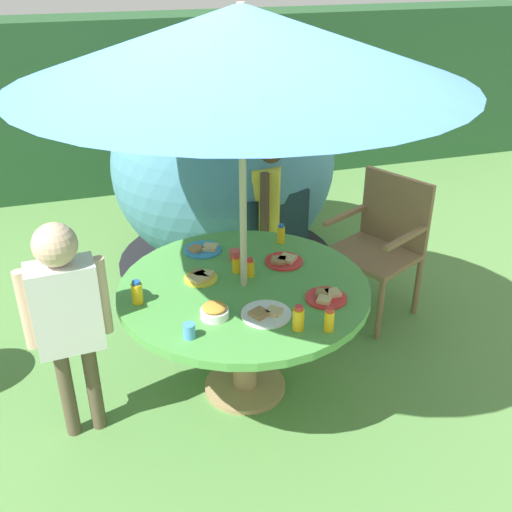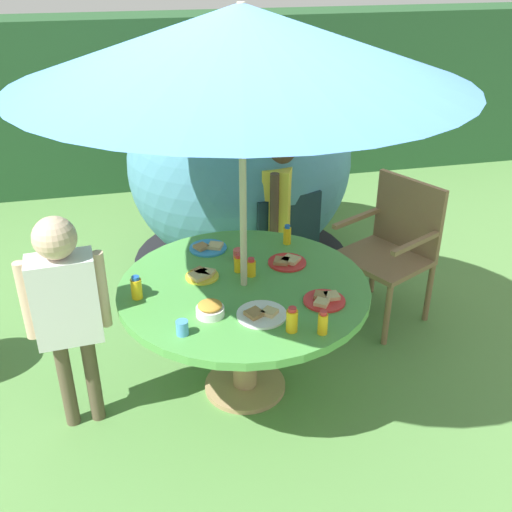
% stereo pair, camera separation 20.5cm
% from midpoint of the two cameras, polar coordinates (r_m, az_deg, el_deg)
% --- Properties ---
extents(ground_plane, '(10.00, 10.00, 0.02)m').
position_cam_midpoint_polar(ground_plane, '(3.62, 0.61, -12.57)').
color(ground_plane, '#548442').
extents(hedge_backdrop, '(9.00, 0.70, 1.70)m').
position_cam_midpoint_polar(hedge_backdrop, '(6.51, -7.13, 14.55)').
color(hedge_backdrop, '#234C28').
rests_on(hedge_backdrop, ground_plane).
extents(garden_table, '(1.35, 1.35, 0.71)m').
position_cam_midpoint_polar(garden_table, '(3.26, 0.67, -4.45)').
color(garden_table, tan).
rests_on(garden_table, ground_plane).
extents(patio_umbrella, '(2.10, 2.10, 2.11)m').
position_cam_midpoint_polar(patio_umbrella, '(2.78, 0.83, 19.60)').
color(patio_umbrella, '#B7AD8C').
rests_on(patio_umbrella, ground_plane).
extents(wooden_chair, '(0.67, 0.69, 0.96)m').
position_cam_midpoint_polar(wooden_chair, '(4.12, 14.43, 1.23)').
color(wooden_chair, brown).
rests_on(wooden_chair, ground_plane).
extents(dome_tent, '(2.15, 2.15, 1.64)m').
position_cam_midpoint_polar(dome_tent, '(4.65, -0.18, 8.80)').
color(dome_tent, teal).
rests_on(dome_tent, ground_plane).
extents(child_in_yellow_shirt, '(0.30, 0.39, 1.24)m').
position_cam_midpoint_polar(child_in_yellow_shirt, '(4.08, 3.69, 5.58)').
color(child_in_yellow_shirt, navy).
rests_on(child_in_yellow_shirt, ground_plane).
extents(child_in_white_shirt, '(0.42, 0.21, 1.22)m').
position_cam_midpoint_polar(child_in_white_shirt, '(3.05, -15.96, -4.06)').
color(child_in_white_shirt, brown).
rests_on(child_in_white_shirt, ground_plane).
extents(snack_bowl, '(0.14, 0.14, 0.07)m').
position_cam_midpoint_polar(snack_bowl, '(2.93, -2.41, -5.15)').
color(snack_bowl, white).
rests_on(snack_bowl, garden_table).
extents(plate_far_left, '(0.22, 0.22, 0.03)m').
position_cam_midpoint_polar(plate_far_left, '(3.56, -2.94, 0.80)').
color(plate_far_left, '#338CD8').
rests_on(plate_far_left, garden_table).
extents(plate_mid_right, '(0.25, 0.25, 0.03)m').
position_cam_midpoint_polar(plate_mid_right, '(2.94, 2.54, -5.61)').
color(plate_mid_right, white).
rests_on(plate_mid_right, garden_table).
extents(plate_near_left, '(0.22, 0.22, 0.03)m').
position_cam_midpoint_polar(plate_near_left, '(3.08, 8.49, -4.20)').
color(plate_near_left, red).
rests_on(plate_near_left, garden_table).
extents(plate_mid_left, '(0.22, 0.22, 0.03)m').
position_cam_midpoint_polar(plate_mid_left, '(3.41, 4.70, -0.58)').
color(plate_mid_left, red).
rests_on(plate_mid_left, garden_table).
extents(plate_center_front, '(0.18, 0.18, 0.03)m').
position_cam_midpoint_polar(plate_center_front, '(3.26, -3.41, -1.86)').
color(plate_center_front, yellow).
rests_on(plate_center_front, garden_table).
extents(juice_bottle_near_right, '(0.05, 0.05, 0.10)m').
position_cam_midpoint_polar(juice_bottle_near_right, '(3.30, 0.00, -0.77)').
color(juice_bottle_near_right, yellow).
rests_on(juice_bottle_near_right, garden_table).
extents(juice_bottle_far_right, '(0.05, 0.05, 0.11)m').
position_cam_midpoint_polar(juice_bottle_far_right, '(3.26, 1.33, -1.15)').
color(juice_bottle_far_right, yellow).
rests_on(juice_bottle_far_right, garden_table).
extents(juice_bottle_center_back, '(0.06, 0.06, 0.13)m').
position_cam_midpoint_polar(juice_bottle_center_back, '(2.82, 5.55, -6.16)').
color(juice_bottle_center_back, yellow).
rests_on(juice_bottle_center_back, garden_table).
extents(juice_bottle_front_edge, '(0.05, 0.05, 0.12)m').
position_cam_midpoint_polar(juice_bottle_front_edge, '(2.82, 8.50, -6.41)').
color(juice_bottle_front_edge, yellow).
rests_on(juice_bottle_front_edge, garden_table).
extents(juice_bottle_back_edge, '(0.05, 0.05, 0.12)m').
position_cam_midpoint_polar(juice_bottle_back_edge, '(3.61, 4.63, 1.98)').
color(juice_bottle_back_edge, yellow).
rests_on(juice_bottle_back_edge, garden_table).
extents(juice_bottle_spot_a, '(0.06, 0.06, 0.13)m').
position_cam_midpoint_polar(juice_bottle_spot_a, '(3.09, -9.52, -3.07)').
color(juice_bottle_spot_a, yellow).
rests_on(juice_bottle_spot_a, garden_table).
extents(cup_near, '(0.06, 0.06, 0.07)m').
position_cam_midpoint_polar(cup_near, '(2.80, -4.99, -6.90)').
color(cup_near, '#4C99D8').
rests_on(cup_near, garden_table).
extents(cup_far, '(0.07, 0.07, 0.06)m').
position_cam_midpoint_polar(cup_far, '(3.44, 0.04, 0.16)').
color(cup_far, '#E04C47').
rests_on(cup_far, garden_table).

